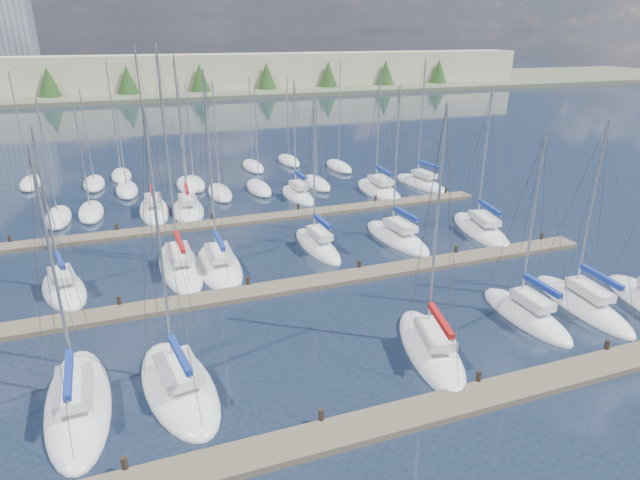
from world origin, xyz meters
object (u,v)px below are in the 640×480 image
object	(u,v)px
sailboat_o	(188,210)
sailboat_c	(179,386)
sailboat_b	(78,403)
sailboat_d	(431,349)
sailboat_r	(421,184)
sailboat_m	(481,230)
sailboat_k	(317,245)
sailboat_q	(379,190)
sailboat_j	(219,266)
sailboat_i	(180,266)
sailboat_h	(64,289)
sailboat_f	(582,304)
sailboat_e	(526,315)
sailboat_n	(154,210)
sailboat_l	(397,237)
sailboat_p	(298,195)

from	to	relation	value
sailboat_o	sailboat_c	distance (m)	27.37
sailboat_b	sailboat_d	bearing A→B (deg)	-7.34
sailboat_r	sailboat_m	size ratio (longest dim) A/B	1.11
sailboat_k	sailboat_c	bearing A→B (deg)	-132.16
sailboat_q	sailboat_j	bearing A→B (deg)	-142.14
sailboat_m	sailboat_i	world-z (taller)	sailboat_i
sailboat_h	sailboat_b	bearing A→B (deg)	-96.49
sailboat_q	sailboat_h	bearing A→B (deg)	-152.14
sailboat_f	sailboat_o	bearing A→B (deg)	131.88
sailboat_k	sailboat_c	world-z (taller)	sailboat_c
sailboat_o	sailboat_q	xyz separation A→B (m)	(19.88, 0.00, -0.02)
sailboat_e	sailboat_b	distance (m)	24.58
sailboat_k	sailboat_d	distance (m)	15.85
sailboat_q	sailboat_n	world-z (taller)	sailboat_n
sailboat_r	sailboat_i	bearing A→B (deg)	-161.25
sailboat_q	sailboat_i	size ratio (longest dim) A/B	0.80
sailboat_e	sailboat_q	world-z (taller)	sailboat_q
sailboat_r	sailboat_k	size ratio (longest dim) A/B	1.14
sailboat_j	sailboat_d	bearing A→B (deg)	-58.38
sailboat_r	sailboat_b	bearing A→B (deg)	-148.15
sailboat_i	sailboat_b	distance (m)	15.22
sailboat_m	sailboat_k	xyz separation A→B (m)	(-14.22, 1.41, 0.02)
sailboat_o	sailboat_q	world-z (taller)	sailboat_o
sailboat_c	sailboat_f	bearing A→B (deg)	-8.66
sailboat_q	sailboat_b	distance (m)	38.91
sailboat_i	sailboat_n	size ratio (longest dim) A/B	1.02
sailboat_r	sailboat_j	distance (m)	28.82
sailboat_r	sailboat_l	bearing A→B (deg)	-134.05
sailboat_o	sailboat_b	world-z (taller)	sailboat_o
sailboat_o	sailboat_k	bearing A→B (deg)	-52.43
sailboat_h	sailboat_d	bearing A→B (deg)	-50.39
sailboat_j	sailboat_k	bearing A→B (deg)	9.73
sailboat_k	sailboat_b	xyz separation A→B (m)	(-16.68, -14.22, -0.02)
sailboat_e	sailboat_i	size ratio (longest dim) A/B	0.74
sailboat_k	sailboat_f	size ratio (longest dim) A/B	1.01
sailboat_r	sailboat_c	distance (m)	40.26
sailboat_p	sailboat_m	distance (m)	18.92
sailboat_k	sailboat_n	bearing A→B (deg)	127.96
sailboat_j	sailboat_q	size ratio (longest dim) A/B	1.12
sailboat_m	sailboat_c	distance (m)	29.51
sailboat_e	sailboat_j	world-z (taller)	sailboat_j
sailboat_n	sailboat_j	bearing A→B (deg)	-75.86
sailboat_h	sailboat_k	bearing A→B (deg)	-8.42
sailboat_q	sailboat_b	xyz separation A→B (m)	(-28.15, -26.85, 0.00)
sailboat_o	sailboat_f	world-z (taller)	sailboat_o
sailboat_j	sailboat_n	size ratio (longest dim) A/B	0.92
sailboat_o	sailboat_n	size ratio (longest dim) A/B	0.94
sailboat_q	sailboat_i	xyz separation A→B (m)	(-22.07, -12.91, 0.02)
sailboat_l	sailboat_p	world-z (taller)	sailboat_l
sailboat_c	sailboat_n	size ratio (longest dim) A/B	0.89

